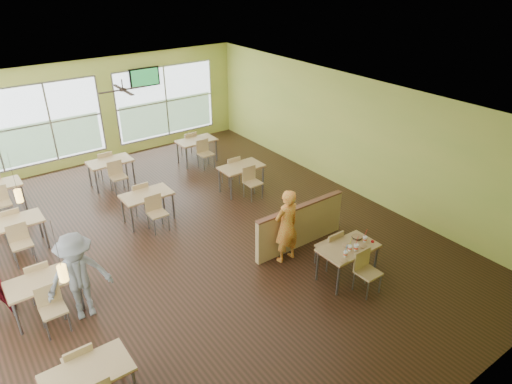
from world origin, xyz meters
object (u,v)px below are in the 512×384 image
(main_table, at_px, (348,252))
(food_basket, at_px, (357,237))
(man_plaid, at_px, (286,226))
(half_wall_divider, at_px, (300,226))

(main_table, distance_m, food_basket, 0.41)
(main_table, relative_size, man_plaid, 0.90)
(man_plaid, xyz_separation_m, food_basket, (0.96, -1.11, -0.06))
(food_basket, bearing_deg, main_table, -162.17)
(half_wall_divider, distance_m, food_basket, 1.41)
(main_table, relative_size, half_wall_divider, 0.63)
(half_wall_divider, bearing_deg, man_plaid, -159.17)
(main_table, xyz_separation_m, man_plaid, (-0.60, 1.22, 0.21))
(man_plaid, bearing_deg, main_table, 113.88)
(main_table, height_order, man_plaid, man_plaid)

